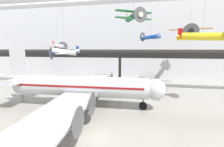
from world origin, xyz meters
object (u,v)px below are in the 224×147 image
suspended_plane_silver_racer (58,46)px  suspended_plane_blue_trainer (151,37)px  airliner_silver_main (79,87)px  suspended_plane_yellow_lowwing (202,37)px  suspended_plane_green_biplane (133,16)px  suspended_plane_white_twin (65,52)px  suspended_plane_orange_highwing (190,32)px

suspended_plane_silver_racer → suspended_plane_blue_trainer: (25.33, -1.71, 2.08)m
suspended_plane_silver_racer → suspended_plane_blue_trainer: 25.47m
airliner_silver_main → suspended_plane_silver_racer: suspended_plane_silver_racer is taller
suspended_plane_silver_racer → suspended_plane_yellow_lowwing: bearing=-114.7°
suspended_plane_green_biplane → suspended_plane_silver_racer: size_ratio=0.59×
suspended_plane_green_biplane → suspended_plane_blue_trainer: 13.45m
suspended_plane_silver_racer → suspended_plane_blue_trainer: size_ratio=1.34×
suspended_plane_green_biplane → suspended_plane_white_twin: size_ratio=0.51×
suspended_plane_silver_racer → suspended_plane_white_twin: size_ratio=0.86×
airliner_silver_main → suspended_plane_white_twin: bearing=126.6°
suspended_plane_green_biplane → suspended_plane_white_twin: (-15.60, 6.36, -5.90)m
airliner_silver_main → suspended_plane_yellow_lowwing: suspended_plane_yellow_lowwing is taller
suspended_plane_green_biplane → suspended_plane_orange_highwing: size_ratio=0.60×
suspended_plane_yellow_lowwing → suspended_plane_silver_racer: (-33.09, 11.71, -1.31)m
suspended_plane_white_twin → airliner_silver_main: bearing=113.7°
airliner_silver_main → suspended_plane_orange_highwing: 30.73m
suspended_plane_yellow_lowwing → suspended_plane_blue_trainer: bearing=147.2°
airliner_silver_main → suspended_plane_blue_trainer: 21.43m
suspended_plane_green_biplane → suspended_plane_orange_highwing: same height
suspended_plane_green_biplane → suspended_plane_white_twin: suspended_plane_green_biplane is taller
suspended_plane_green_biplane → suspended_plane_yellow_lowwing: bearing=73.5°
airliner_silver_main → suspended_plane_yellow_lowwing: bearing=11.9°
suspended_plane_green_biplane → suspended_plane_silver_racer: bearing=-153.6°
suspended_plane_yellow_lowwing → suspended_plane_green_biplane: (-11.41, -2.73, 3.16)m
suspended_plane_white_twin → suspended_plane_blue_trainer: bearing=-176.7°
suspended_plane_green_biplane → suspended_plane_orange_highwing: bearing=110.7°
suspended_plane_yellow_lowwing → suspended_plane_orange_highwing: (1.98, 13.60, 2.21)m
suspended_plane_yellow_lowwing → suspended_plane_silver_racer: 35.12m
suspended_plane_yellow_lowwing → suspended_plane_white_twin: suspended_plane_yellow_lowwing is taller
suspended_plane_green_biplane → suspended_plane_blue_trainer: size_ratio=0.79×
airliner_silver_main → suspended_plane_orange_highwing: suspended_plane_orange_highwing is taller
suspended_plane_yellow_lowwing → suspended_plane_silver_racer: size_ratio=0.95×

